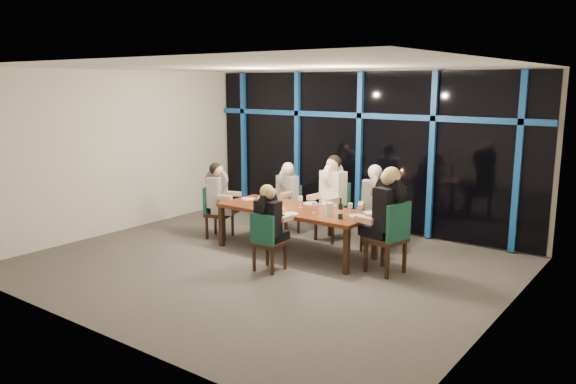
% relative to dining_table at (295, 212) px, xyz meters
% --- Properties ---
extents(room, '(7.04, 7.00, 3.02)m').
position_rel_dining_table_xyz_m(room, '(0.00, -0.80, 1.34)').
color(room, '#58534E').
rests_on(room, ground).
extents(window_wall, '(6.86, 0.43, 2.94)m').
position_rel_dining_table_xyz_m(window_wall, '(0.01, 2.13, 0.87)').
color(window_wall, black).
rests_on(window_wall, ground).
extents(dining_table, '(2.60, 1.00, 0.75)m').
position_rel_dining_table_xyz_m(dining_table, '(0.00, 0.00, 0.00)').
color(dining_table, brown).
rests_on(dining_table, ground).
extents(chair_far_left, '(0.47, 0.47, 0.90)m').
position_rel_dining_table_xyz_m(chair_far_left, '(-0.85, 0.97, -0.18)').
color(chair_far_left, black).
rests_on(chair_far_left, ground).
extents(chair_far_mid, '(0.54, 0.54, 1.04)m').
position_rel_dining_table_xyz_m(chair_far_mid, '(0.09, 1.07, -0.10)').
color(chair_far_mid, black).
rests_on(chair_far_mid, ground).
extents(chair_far_right, '(0.60, 0.60, 0.98)m').
position_rel_dining_table_xyz_m(chair_far_right, '(0.92, 1.00, -0.14)').
color(chair_far_right, black).
rests_on(chair_far_right, ground).
extents(chair_end_left, '(0.54, 0.54, 0.94)m').
position_rel_dining_table_xyz_m(chair_end_left, '(-1.71, -0.10, -0.16)').
color(chair_end_left, black).
rests_on(chair_end_left, ground).
extents(chair_end_right, '(0.60, 0.60, 1.08)m').
position_rel_dining_table_xyz_m(chair_end_right, '(1.75, -0.05, -0.08)').
color(chair_end_right, black).
rests_on(chair_end_right, ground).
extents(chair_near_mid, '(0.43, 0.43, 0.89)m').
position_rel_dining_table_xyz_m(chair_near_mid, '(0.23, -1.04, -0.18)').
color(chair_near_mid, black).
rests_on(chair_near_mid, ground).
extents(diner_far_left, '(0.48, 0.59, 0.88)m').
position_rel_dining_table_xyz_m(diner_far_left, '(-0.86, 0.90, 0.18)').
color(diner_far_left, black).
rests_on(diner_far_left, ground).
extents(diner_far_mid, '(0.55, 0.67, 1.01)m').
position_rel_dining_table_xyz_m(diner_far_mid, '(0.08, 0.98, 0.31)').
color(diner_far_mid, white).
rests_on(diner_far_mid, ground).
extents(diner_far_right, '(0.62, 0.67, 0.95)m').
position_rel_dining_table_xyz_m(diner_far_right, '(0.95, 0.93, 0.25)').
color(diner_far_right, black).
rests_on(diner_far_right, ground).
extents(diner_end_left, '(0.64, 0.55, 0.91)m').
position_rel_dining_table_xyz_m(diner_end_left, '(-1.63, -0.08, 0.21)').
color(diner_end_left, black).
rests_on(diner_end_left, ground).
extents(diner_end_right, '(0.72, 0.60, 1.05)m').
position_rel_dining_table_xyz_m(diner_end_right, '(1.66, -0.03, 0.35)').
color(diner_end_right, black).
rests_on(diner_end_right, ground).
extents(diner_near_mid, '(0.45, 0.56, 0.87)m').
position_rel_dining_table_xyz_m(diner_near_mid, '(0.22, -0.97, 0.17)').
color(diner_near_mid, black).
rests_on(diner_near_mid, ground).
extents(plate_far_left, '(0.24, 0.24, 0.01)m').
position_rel_dining_table_xyz_m(plate_far_left, '(-0.92, 0.34, 0.08)').
color(plate_far_left, white).
rests_on(plate_far_left, dining_table).
extents(plate_far_mid, '(0.24, 0.24, 0.01)m').
position_rel_dining_table_xyz_m(plate_far_mid, '(0.02, 0.42, 0.08)').
color(plate_far_mid, white).
rests_on(plate_far_mid, dining_table).
extents(plate_far_right, '(0.24, 0.24, 0.01)m').
position_rel_dining_table_xyz_m(plate_far_right, '(1.18, 0.41, 0.08)').
color(plate_far_right, white).
rests_on(plate_far_right, dining_table).
extents(plate_end_left, '(0.24, 0.24, 0.01)m').
position_rel_dining_table_xyz_m(plate_end_left, '(-1.09, 0.09, 0.08)').
color(plate_end_left, white).
rests_on(plate_end_left, dining_table).
extents(plate_end_right, '(0.24, 0.24, 0.01)m').
position_rel_dining_table_xyz_m(plate_end_right, '(1.11, 0.09, 0.08)').
color(plate_end_right, white).
rests_on(plate_end_right, dining_table).
extents(plate_near_mid, '(0.24, 0.24, 0.01)m').
position_rel_dining_table_xyz_m(plate_near_mid, '(0.20, -0.40, 0.08)').
color(plate_near_mid, white).
rests_on(plate_near_mid, dining_table).
extents(wine_bottle, '(0.07, 0.07, 0.31)m').
position_rel_dining_table_xyz_m(wine_bottle, '(0.98, -0.19, 0.19)').
color(wine_bottle, black).
rests_on(wine_bottle, dining_table).
extents(water_pitcher, '(0.13, 0.11, 0.21)m').
position_rel_dining_table_xyz_m(water_pitcher, '(0.74, -0.13, 0.17)').
color(water_pitcher, white).
rests_on(water_pitcher, dining_table).
extents(tea_light, '(0.05, 0.05, 0.03)m').
position_rel_dining_table_xyz_m(tea_light, '(-0.19, -0.18, 0.08)').
color(tea_light, '#FFAD4C').
rests_on(tea_light, dining_table).
extents(wine_glass_a, '(0.06, 0.06, 0.16)m').
position_rel_dining_table_xyz_m(wine_glass_a, '(-0.38, -0.07, 0.19)').
color(wine_glass_a, silver).
rests_on(wine_glass_a, dining_table).
extents(wine_glass_b, '(0.07, 0.07, 0.19)m').
position_rel_dining_table_xyz_m(wine_glass_b, '(0.05, 0.08, 0.21)').
color(wine_glass_b, white).
rests_on(wine_glass_b, dining_table).
extents(wine_glass_c, '(0.07, 0.07, 0.19)m').
position_rel_dining_table_xyz_m(wine_glass_c, '(0.44, -0.11, 0.20)').
color(wine_glass_c, silver).
rests_on(wine_glass_c, dining_table).
extents(wine_glass_d, '(0.07, 0.07, 0.18)m').
position_rel_dining_table_xyz_m(wine_glass_d, '(-0.67, 0.19, 0.20)').
color(wine_glass_d, silver).
rests_on(wine_glass_d, dining_table).
extents(wine_glass_e, '(0.07, 0.07, 0.19)m').
position_rel_dining_table_xyz_m(wine_glass_e, '(0.96, 0.12, 0.20)').
color(wine_glass_e, white).
rests_on(wine_glass_e, dining_table).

